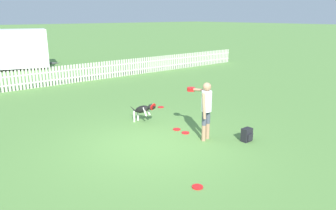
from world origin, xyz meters
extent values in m
plane|color=#5B8C42|center=(0.00, 0.00, 0.00)|extent=(240.00, 240.00, 0.00)
cylinder|color=tan|center=(1.30, -0.70, 0.22)|extent=(0.11, 0.11, 0.45)
cylinder|color=#474C5B|center=(1.30, -0.70, 0.63)|extent=(0.12, 0.12, 0.37)
cylinder|color=tan|center=(1.50, -0.66, 0.22)|extent=(0.11, 0.11, 0.45)
cylinder|color=#474C5B|center=(1.50, -0.66, 0.63)|extent=(0.12, 0.12, 0.37)
cylinder|color=white|center=(1.40, -0.68, 1.09)|extent=(0.33, 0.33, 0.56)
sphere|color=tan|center=(1.40, -0.68, 1.48)|extent=(0.22, 0.22, 0.22)
cylinder|color=tan|center=(1.21, -0.77, 1.01)|extent=(0.14, 0.21, 0.68)
cylinder|color=tan|center=(1.53, -0.31, 1.31)|extent=(0.15, 0.69, 0.14)
cylinder|color=red|center=(1.50, 0.03, 1.24)|extent=(0.22, 0.22, 0.02)
cylinder|color=red|center=(1.50, 0.03, 1.27)|extent=(0.22, 0.22, 0.02)
cylinder|color=red|center=(1.50, 0.03, 1.29)|extent=(0.22, 0.22, 0.02)
cylinder|color=red|center=(1.50, 0.03, 1.32)|extent=(0.22, 0.22, 0.02)
ellipsoid|color=black|center=(0.91, 1.62, 0.45)|extent=(0.37, 0.65, 0.40)
ellipsoid|color=white|center=(0.91, 1.62, 0.40)|extent=(0.20, 0.35, 0.19)
sphere|color=black|center=(0.99, 1.26, 0.58)|extent=(0.18, 0.18, 0.18)
cone|color=black|center=(1.01, 1.17, 0.61)|extent=(0.13, 0.17, 0.14)
cylinder|color=red|center=(1.01, 1.17, 0.61)|extent=(0.24, 0.14, 0.22)
cone|color=black|center=(1.04, 1.29, 0.65)|extent=(0.05, 0.05, 0.08)
cone|color=black|center=(0.93, 1.27, 0.65)|extent=(0.05, 0.05, 0.08)
cylinder|color=white|center=(0.94, 1.90, 0.18)|extent=(0.06, 0.06, 0.35)
cylinder|color=white|center=(0.77, 1.87, 0.18)|extent=(0.06, 0.06, 0.35)
cylinder|color=white|center=(1.03, 1.45, 0.41)|extent=(0.09, 0.17, 0.28)
cylinder|color=white|center=(0.88, 1.42, 0.41)|extent=(0.09, 0.17, 0.28)
cone|color=black|center=(0.83, 2.02, 0.39)|extent=(0.11, 0.28, 0.19)
cylinder|color=red|center=(1.32, 0.43, 0.01)|extent=(0.22, 0.22, 0.02)
cylinder|color=red|center=(1.32, 0.05, 0.01)|extent=(0.22, 0.22, 0.02)
cylinder|color=red|center=(2.48, 2.64, 0.01)|extent=(0.22, 0.22, 0.02)
cylinder|color=red|center=(-0.59, -2.38, 0.01)|extent=(0.22, 0.22, 0.02)
cube|color=black|center=(2.17, -1.47, 0.18)|extent=(0.28, 0.19, 0.37)
cube|color=black|center=(2.17, -1.58, 0.15)|extent=(0.20, 0.04, 0.18)
cube|color=beige|center=(0.00, 8.98, 0.28)|extent=(27.58, 0.04, 0.06)
cube|color=beige|center=(0.00, 8.98, 0.67)|extent=(27.58, 0.04, 0.06)
cube|color=beige|center=(-1.39, 8.98, 0.46)|extent=(0.09, 0.02, 0.93)
cube|color=beige|center=(-1.23, 8.98, 0.46)|extent=(0.09, 0.02, 0.93)
cube|color=beige|center=(-1.08, 8.98, 0.46)|extent=(0.09, 0.02, 0.93)
cube|color=beige|center=(-0.92, 8.98, 0.46)|extent=(0.09, 0.02, 0.93)
cube|color=beige|center=(-0.77, 8.98, 0.46)|extent=(0.09, 0.02, 0.93)
cube|color=beige|center=(-0.62, 8.98, 0.46)|extent=(0.09, 0.02, 0.93)
cube|color=beige|center=(-0.46, 8.98, 0.46)|extent=(0.09, 0.02, 0.93)
cube|color=beige|center=(-0.31, 8.98, 0.46)|extent=(0.09, 0.02, 0.93)
cube|color=beige|center=(-0.15, 8.98, 0.46)|extent=(0.09, 0.02, 0.93)
cube|color=beige|center=(0.00, 8.98, 0.46)|extent=(0.09, 0.02, 0.93)
cube|color=beige|center=(0.15, 8.98, 0.46)|extent=(0.09, 0.02, 0.93)
cube|color=beige|center=(0.31, 8.98, 0.46)|extent=(0.09, 0.02, 0.93)
cube|color=beige|center=(0.46, 8.98, 0.46)|extent=(0.09, 0.02, 0.93)
cube|color=beige|center=(0.62, 8.98, 0.46)|extent=(0.09, 0.02, 0.93)
cube|color=beige|center=(0.77, 8.98, 0.46)|extent=(0.09, 0.02, 0.93)
cube|color=beige|center=(0.92, 8.98, 0.46)|extent=(0.09, 0.02, 0.93)
cube|color=beige|center=(1.08, 8.98, 0.46)|extent=(0.09, 0.02, 0.93)
cube|color=beige|center=(1.23, 8.98, 0.46)|extent=(0.09, 0.02, 0.93)
cube|color=beige|center=(1.39, 8.98, 0.46)|extent=(0.09, 0.02, 0.93)
cube|color=beige|center=(1.54, 8.98, 0.46)|extent=(0.09, 0.02, 0.93)
cube|color=beige|center=(1.70, 8.98, 0.46)|extent=(0.09, 0.02, 0.93)
cube|color=beige|center=(1.85, 8.98, 0.46)|extent=(0.09, 0.02, 0.93)
cube|color=beige|center=(2.00, 8.98, 0.46)|extent=(0.09, 0.02, 0.93)
cube|color=beige|center=(2.16, 8.98, 0.46)|extent=(0.09, 0.02, 0.93)
cube|color=beige|center=(2.31, 8.98, 0.46)|extent=(0.09, 0.02, 0.93)
cube|color=beige|center=(2.47, 8.98, 0.46)|extent=(0.09, 0.02, 0.93)
cube|color=beige|center=(2.62, 8.98, 0.46)|extent=(0.09, 0.02, 0.93)
cube|color=beige|center=(2.77, 8.98, 0.46)|extent=(0.09, 0.02, 0.93)
cube|color=beige|center=(2.93, 8.98, 0.46)|extent=(0.09, 0.02, 0.93)
cube|color=beige|center=(3.08, 8.98, 0.46)|extent=(0.09, 0.02, 0.93)
cube|color=beige|center=(3.24, 8.98, 0.46)|extent=(0.09, 0.02, 0.93)
cube|color=beige|center=(3.39, 8.98, 0.46)|extent=(0.09, 0.02, 0.93)
cube|color=beige|center=(3.54, 8.98, 0.46)|extent=(0.09, 0.02, 0.93)
cube|color=beige|center=(3.70, 8.98, 0.46)|extent=(0.09, 0.02, 0.93)
cube|color=beige|center=(3.85, 8.98, 0.46)|extent=(0.09, 0.02, 0.93)
cube|color=beige|center=(4.01, 8.98, 0.46)|extent=(0.09, 0.02, 0.93)
cube|color=beige|center=(4.16, 8.98, 0.46)|extent=(0.09, 0.02, 0.93)
cube|color=beige|center=(4.31, 8.98, 0.46)|extent=(0.09, 0.02, 0.93)
cube|color=beige|center=(4.47, 8.98, 0.46)|extent=(0.09, 0.02, 0.93)
cube|color=beige|center=(4.62, 8.98, 0.46)|extent=(0.09, 0.02, 0.93)
cube|color=beige|center=(4.78, 8.98, 0.46)|extent=(0.09, 0.02, 0.93)
cube|color=beige|center=(4.93, 8.98, 0.46)|extent=(0.09, 0.02, 0.93)
cube|color=beige|center=(5.09, 8.98, 0.46)|extent=(0.09, 0.02, 0.93)
cube|color=beige|center=(5.24, 8.98, 0.46)|extent=(0.09, 0.02, 0.93)
cube|color=beige|center=(5.39, 8.98, 0.46)|extent=(0.09, 0.02, 0.93)
cube|color=beige|center=(5.55, 8.98, 0.46)|extent=(0.09, 0.02, 0.93)
cube|color=beige|center=(5.70, 8.98, 0.46)|extent=(0.09, 0.02, 0.93)
cube|color=beige|center=(5.86, 8.98, 0.46)|extent=(0.09, 0.02, 0.93)
cube|color=beige|center=(6.01, 8.98, 0.46)|extent=(0.09, 0.02, 0.93)
cube|color=beige|center=(6.16, 8.98, 0.46)|extent=(0.09, 0.02, 0.93)
cube|color=beige|center=(6.32, 8.98, 0.46)|extent=(0.09, 0.02, 0.93)
cube|color=beige|center=(6.47, 8.98, 0.46)|extent=(0.09, 0.02, 0.93)
cube|color=beige|center=(6.63, 8.98, 0.46)|extent=(0.09, 0.02, 0.93)
cube|color=beige|center=(6.78, 8.98, 0.46)|extent=(0.09, 0.02, 0.93)
cube|color=beige|center=(6.93, 8.98, 0.46)|extent=(0.09, 0.02, 0.93)
cube|color=beige|center=(7.09, 8.98, 0.46)|extent=(0.09, 0.02, 0.93)
cube|color=beige|center=(7.24, 8.98, 0.46)|extent=(0.09, 0.02, 0.93)
cube|color=beige|center=(7.40, 8.98, 0.46)|extent=(0.09, 0.02, 0.93)
cube|color=beige|center=(7.55, 8.98, 0.46)|extent=(0.09, 0.02, 0.93)
cube|color=beige|center=(7.70, 8.98, 0.46)|extent=(0.09, 0.02, 0.93)
cube|color=beige|center=(7.86, 8.98, 0.46)|extent=(0.09, 0.02, 0.93)
cube|color=beige|center=(8.01, 8.98, 0.46)|extent=(0.09, 0.02, 0.93)
cube|color=beige|center=(8.17, 8.98, 0.46)|extent=(0.09, 0.02, 0.93)
cube|color=beige|center=(8.32, 8.98, 0.46)|extent=(0.09, 0.02, 0.93)
cube|color=beige|center=(8.48, 8.98, 0.46)|extent=(0.09, 0.02, 0.93)
cube|color=beige|center=(8.63, 8.98, 0.46)|extent=(0.09, 0.02, 0.93)
cube|color=beige|center=(8.78, 8.98, 0.46)|extent=(0.09, 0.02, 0.93)
cube|color=beige|center=(8.94, 8.98, 0.46)|extent=(0.09, 0.02, 0.93)
cube|color=beige|center=(9.09, 8.98, 0.46)|extent=(0.09, 0.02, 0.93)
cube|color=beige|center=(9.25, 8.98, 0.46)|extent=(0.09, 0.02, 0.93)
cube|color=beige|center=(9.40, 8.98, 0.46)|extent=(0.09, 0.02, 0.93)
cube|color=beige|center=(9.55, 8.98, 0.46)|extent=(0.09, 0.02, 0.93)
cube|color=beige|center=(9.71, 8.98, 0.46)|extent=(0.09, 0.02, 0.93)
cube|color=beige|center=(9.86, 8.98, 0.46)|extent=(0.09, 0.02, 0.93)
cube|color=beige|center=(10.02, 8.98, 0.46)|extent=(0.09, 0.02, 0.93)
cube|color=beige|center=(10.17, 8.98, 0.46)|extent=(0.09, 0.02, 0.93)
cube|color=beige|center=(10.32, 8.98, 0.46)|extent=(0.09, 0.02, 0.93)
cube|color=beige|center=(10.48, 8.98, 0.46)|extent=(0.09, 0.02, 0.93)
cube|color=beige|center=(10.63, 8.98, 0.46)|extent=(0.09, 0.02, 0.93)
cube|color=beige|center=(10.79, 8.98, 0.46)|extent=(0.09, 0.02, 0.93)
cube|color=beige|center=(10.94, 8.98, 0.46)|extent=(0.09, 0.02, 0.93)
cube|color=beige|center=(11.09, 8.98, 0.46)|extent=(0.09, 0.02, 0.93)
cube|color=beige|center=(11.25, 8.98, 0.46)|extent=(0.09, 0.02, 0.93)
cube|color=beige|center=(11.40, 8.98, 0.46)|extent=(0.09, 0.02, 0.93)
cube|color=beige|center=(11.56, 8.98, 0.46)|extent=(0.09, 0.02, 0.93)
cube|color=beige|center=(11.71, 8.98, 0.46)|extent=(0.09, 0.02, 0.93)
cube|color=beige|center=(11.87, 8.98, 0.46)|extent=(0.09, 0.02, 0.93)
cube|color=beige|center=(12.02, 8.98, 0.46)|extent=(0.09, 0.02, 0.93)
cube|color=beige|center=(12.17, 8.98, 0.46)|extent=(0.09, 0.02, 0.93)
cube|color=beige|center=(12.33, 8.98, 0.46)|extent=(0.09, 0.02, 0.93)
cube|color=beige|center=(12.48, 8.98, 0.46)|extent=(0.09, 0.02, 0.93)
cube|color=beige|center=(12.64, 8.98, 0.46)|extent=(0.09, 0.02, 0.93)
cube|color=beige|center=(12.79, 8.98, 0.46)|extent=(0.09, 0.02, 0.93)
cube|color=beige|center=(12.94, 8.98, 0.46)|extent=(0.09, 0.02, 0.93)
cube|color=beige|center=(13.10, 8.98, 0.46)|extent=(0.09, 0.02, 0.93)
cube|color=beige|center=(13.25, 8.98, 0.46)|extent=(0.09, 0.02, 0.93)
cube|color=beige|center=(13.41, 8.98, 0.46)|extent=(0.09, 0.02, 0.93)
cube|color=beige|center=(13.56, 8.98, 0.46)|extent=(0.09, 0.02, 0.93)
cube|color=beige|center=(13.71, 8.98, 0.46)|extent=(0.09, 0.02, 0.93)
cube|color=white|center=(0.41, 15.50, 1.30)|extent=(5.37, 3.34, 2.30)
cone|color=#3F3F42|center=(3.20, 14.71, 0.25)|extent=(0.82, 0.41, 0.20)
camera|label=1|loc=(-4.77, -6.48, 3.30)|focal=35.00mm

